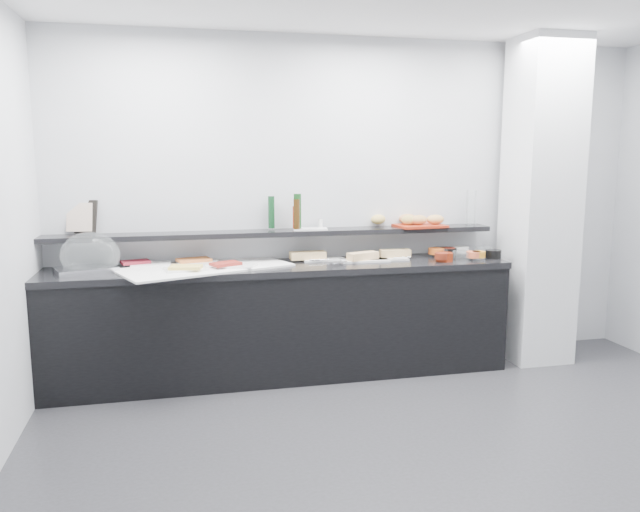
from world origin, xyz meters
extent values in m
plane|color=#2D2D30|center=(0.00, 0.00, 0.00)|extent=(5.00, 5.00, 0.00)
cube|color=#B9BCC1|center=(0.00, 2.00, 1.35)|extent=(5.00, 0.02, 2.70)
cube|color=silver|center=(1.50, 1.65, 1.35)|extent=(0.50, 0.50, 2.70)
cube|color=black|center=(-0.70, 1.70, 0.42)|extent=(3.60, 0.60, 0.85)
cube|color=black|center=(-0.70, 1.70, 0.88)|extent=(3.62, 0.62, 0.05)
cube|color=black|center=(-0.70, 1.88, 1.13)|extent=(3.60, 0.25, 0.04)
cube|color=#B8B9BF|center=(-2.15, 1.71, 0.92)|extent=(0.48, 0.40, 0.04)
ellipsoid|color=white|center=(-2.12, 1.72, 1.03)|extent=(0.44, 0.30, 0.34)
cube|color=white|center=(-1.29, 1.67, 0.91)|extent=(1.38, 1.00, 0.01)
cube|color=white|center=(-1.70, 1.84, 0.92)|extent=(0.30, 0.20, 0.01)
cube|color=maroon|center=(-1.81, 1.84, 0.94)|extent=(0.24, 0.18, 0.02)
cube|color=white|center=(-1.34, 1.83, 0.92)|extent=(0.31, 0.25, 0.01)
cube|color=orange|center=(-1.37, 1.84, 0.94)|extent=(0.28, 0.21, 0.02)
cube|color=white|center=(-1.44, 1.56, 0.92)|extent=(0.34, 0.26, 0.01)
cube|color=#E2C158|center=(-1.44, 1.53, 0.94)|extent=(0.25, 0.19, 0.02)
cube|color=white|center=(-1.06, 1.61, 0.92)|extent=(0.34, 0.29, 0.01)
cube|color=maroon|center=(-1.14, 1.61, 0.94)|extent=(0.25, 0.21, 0.02)
cube|color=white|center=(-0.33, 1.83, 0.91)|extent=(0.35, 0.17, 0.01)
cube|color=#E6BB78|center=(-0.46, 1.84, 0.94)|extent=(0.29, 0.12, 0.06)
cylinder|color=silver|center=(-0.39, 1.75, 0.92)|extent=(0.16, 0.02, 0.01)
cube|color=white|center=(-0.02, 1.71, 0.91)|extent=(0.39, 0.18, 0.01)
cube|color=#E1B176|center=(-0.04, 1.70, 0.94)|extent=(0.27, 0.18, 0.06)
cylinder|color=#ADAEB4|center=(-0.26, 1.59, 0.92)|extent=(0.14, 0.10, 0.01)
cube|color=silver|center=(0.16, 1.74, 0.91)|extent=(0.39, 0.18, 0.01)
cube|color=tan|center=(0.26, 1.78, 0.94)|extent=(0.26, 0.12, 0.06)
cylinder|color=silver|center=(0.30, 1.71, 0.92)|extent=(0.16, 0.02, 0.01)
cylinder|color=white|center=(0.72, 1.83, 0.94)|extent=(0.24, 0.24, 0.07)
cylinder|color=orange|center=(0.64, 1.80, 0.95)|extent=(0.16, 0.16, 0.05)
cylinder|color=black|center=(0.75, 1.79, 0.94)|extent=(0.16, 0.16, 0.07)
cylinder|color=#50140B|center=(0.75, 1.81, 0.95)|extent=(0.15, 0.15, 0.05)
cylinder|color=white|center=(1.07, 1.78, 0.94)|extent=(0.16, 0.16, 0.07)
cylinder|color=silver|center=(0.88, 1.84, 0.95)|extent=(0.16, 0.16, 0.05)
cylinder|color=maroon|center=(0.61, 1.57, 0.94)|extent=(0.17, 0.17, 0.07)
cylinder|color=#631D0E|center=(0.57, 1.55, 0.95)|extent=(0.13, 0.13, 0.05)
cylinder|color=white|center=(0.79, 1.61, 0.94)|extent=(0.21, 0.21, 0.07)
cylinder|color=#D85B34|center=(0.86, 1.56, 0.95)|extent=(0.15, 0.15, 0.05)
cylinder|color=black|center=(1.07, 1.62, 0.94)|extent=(0.17, 0.17, 0.07)
cylinder|color=orange|center=(0.91, 1.56, 0.95)|extent=(0.14, 0.14, 0.05)
cube|color=black|center=(-2.19, 2.00, 1.28)|extent=(0.23, 0.16, 0.26)
cube|color=#C9A491|center=(-2.21, 1.98, 1.28)|extent=(0.20, 0.08, 0.22)
cube|color=silver|center=(-0.43, 1.87, 1.16)|extent=(0.30, 0.21, 0.01)
cylinder|color=#0F391B|center=(-0.74, 1.94, 1.29)|extent=(0.06, 0.06, 0.26)
cylinder|color=#341F09|center=(-0.55, 1.83, 1.28)|extent=(0.06, 0.06, 0.24)
cylinder|color=#103B14|center=(-0.54, 1.87, 1.30)|extent=(0.07, 0.07, 0.28)
cylinder|color=#A0240B|center=(-0.56, 1.88, 1.25)|extent=(0.05, 0.05, 0.18)
cylinder|color=white|center=(-0.34, 1.92, 1.20)|extent=(0.04, 0.04, 0.07)
cylinder|color=white|center=(-0.34, 1.92, 1.20)|extent=(0.04, 0.04, 0.07)
cube|color=maroon|center=(0.51, 1.85, 1.16)|extent=(0.43, 0.32, 0.02)
ellipsoid|color=gold|center=(0.17, 1.96, 1.21)|extent=(0.16, 0.13, 0.08)
ellipsoid|color=#BD7C48|center=(0.44, 1.96, 1.21)|extent=(0.18, 0.15, 0.08)
ellipsoid|color=#C7874C|center=(0.44, 1.92, 1.21)|extent=(0.17, 0.14, 0.08)
ellipsoid|color=#B68145|center=(0.49, 1.84, 1.21)|extent=(0.16, 0.12, 0.08)
ellipsoid|color=tan|center=(0.64, 1.85, 1.21)|extent=(0.16, 0.10, 0.08)
ellipsoid|color=#AF8F42|center=(0.40, 1.85, 1.21)|extent=(0.13, 0.09, 0.08)
cylinder|color=white|center=(0.99, 1.89, 1.30)|extent=(0.10, 0.10, 0.30)
camera|label=1|loc=(-1.48, -3.05, 1.75)|focal=35.00mm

